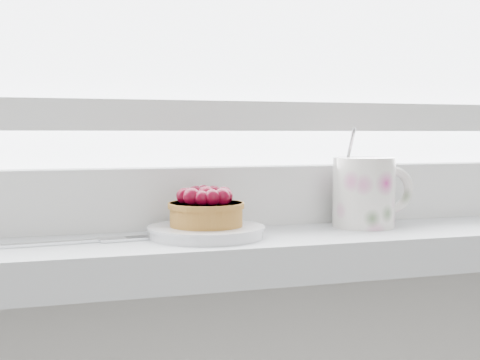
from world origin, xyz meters
name	(u,v)px	position (x,y,z in m)	size (l,w,h in m)	color
saucer	(206,232)	(-0.04, 1.88, 0.95)	(0.12, 0.12, 0.01)	silver
raspberry_tart	(206,208)	(-0.04, 1.88, 0.97)	(0.08, 0.08, 0.04)	brown
floral_mug	(366,191)	(0.16, 1.90, 0.98)	(0.10, 0.07, 0.12)	silver
fork	(65,242)	(-0.18, 1.88, 0.94)	(0.18, 0.03, 0.00)	silver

